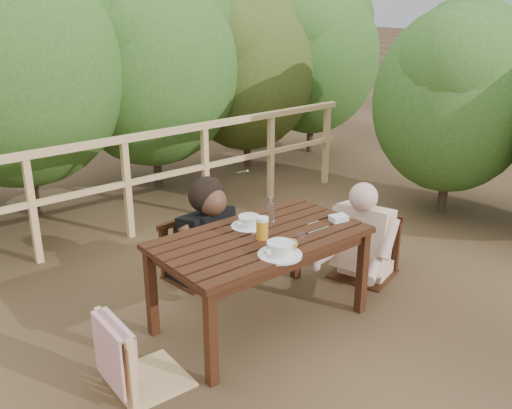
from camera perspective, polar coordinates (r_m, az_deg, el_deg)
ground at (r=4.25m, az=0.43°, el=-11.62°), size 60.00×60.00×0.00m
table at (r=4.09m, az=0.45°, el=-7.60°), size 1.46×0.82×0.68m
chair_left at (r=3.50m, az=-11.09°, el=-10.89°), size 0.47×0.47×0.92m
chair_far at (r=4.69m, az=-6.13°, el=-2.33°), size 0.51×0.51×0.91m
chair_right at (r=4.79m, az=10.96°, el=-1.73°), size 0.60×0.60×0.96m
woman at (r=4.61m, az=-6.38°, el=0.56°), size 0.65×0.76×1.40m
diner_right at (r=4.73m, az=11.38°, el=0.84°), size 0.84×0.75×1.41m
railing at (r=5.58m, az=-12.72°, el=1.64°), size 5.60×0.10×1.01m
hedge_row at (r=6.57m, az=-15.43°, el=16.64°), size 6.60×1.60×3.80m
soup_near at (r=3.65m, az=2.40°, el=-4.47°), size 0.29×0.29×0.10m
soup_far at (r=4.08m, az=-0.70°, el=-1.73°), size 0.26×0.26×0.09m
bread_roll at (r=3.73m, az=3.30°, el=-4.03°), size 0.14×0.10×0.08m
beer_glass at (r=3.85m, az=0.62°, el=-2.46°), size 0.09×0.09×0.17m
bottle at (r=4.04m, az=1.47°, el=-0.84°), size 0.06×0.06×0.23m
tumbler at (r=3.82m, az=4.48°, el=-3.43°), size 0.07×0.07×0.08m
butter_tub at (r=4.21m, az=8.23°, el=-1.44°), size 0.14×0.11×0.05m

